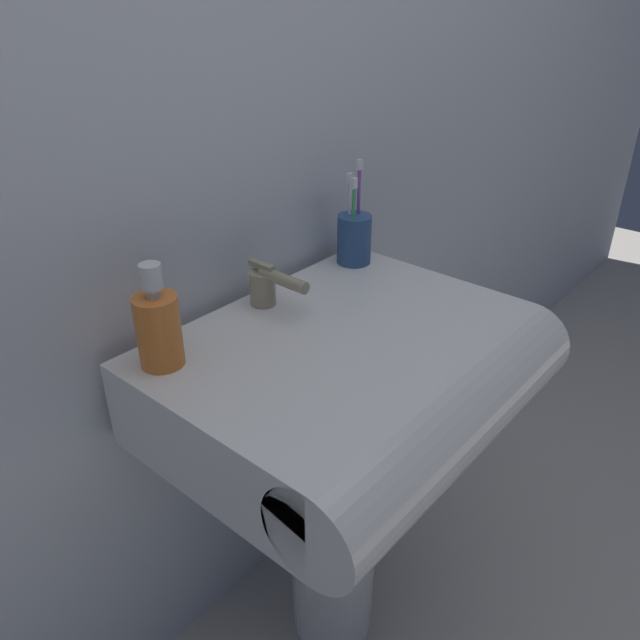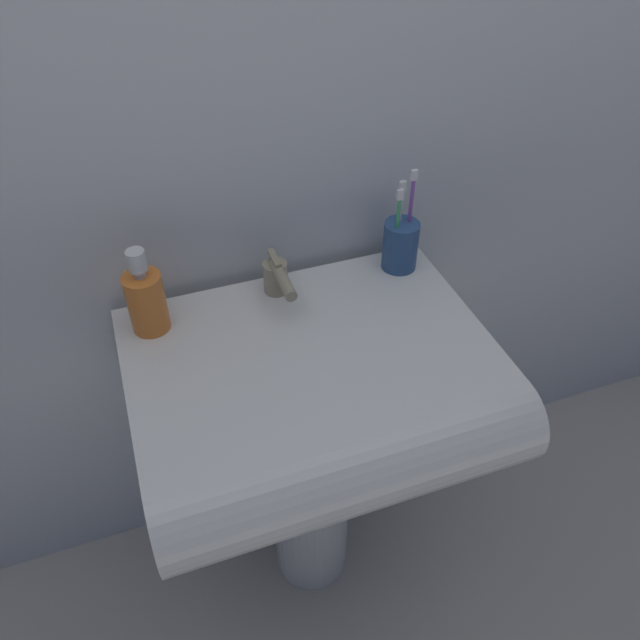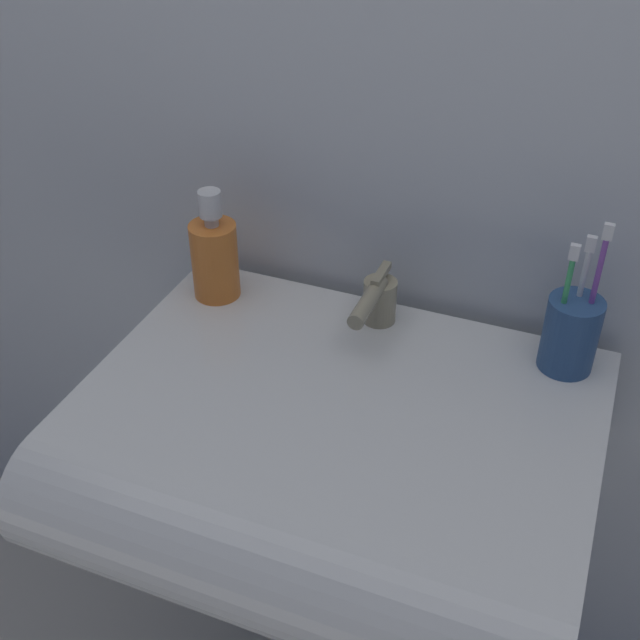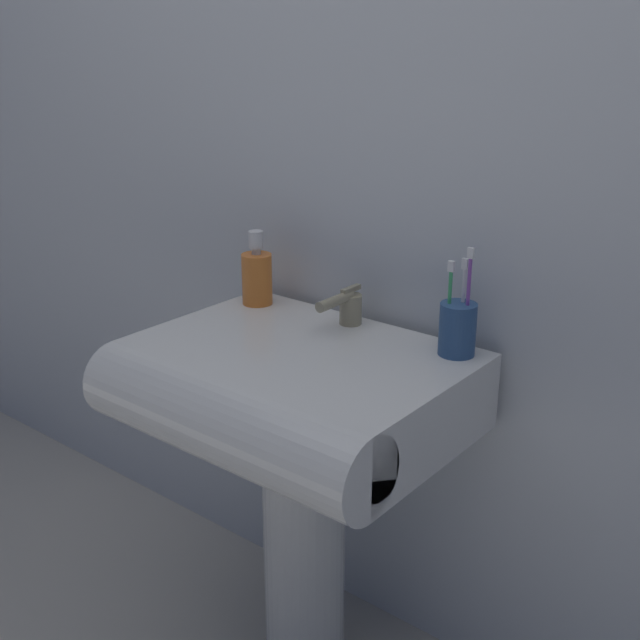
# 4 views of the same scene
# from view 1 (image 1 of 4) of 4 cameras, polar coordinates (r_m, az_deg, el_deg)

# --- Properties ---
(ground_plane) EXTENTS (6.00, 6.00, 0.00)m
(ground_plane) POSITION_cam_1_polar(r_m,az_deg,el_deg) (1.56, 1.12, -25.58)
(ground_plane) COLOR #ADA89E
(ground_plane) RESTS_ON ground
(wall_back) EXTENTS (5.00, 0.05, 2.40)m
(wall_back) POSITION_cam_1_polar(r_m,az_deg,el_deg) (1.09, -9.74, 24.76)
(wall_back) COLOR silver
(wall_back) RESTS_ON ground
(sink_pedestal) EXTENTS (0.17, 0.17, 0.60)m
(sink_pedestal) POSITION_cam_1_polar(r_m,az_deg,el_deg) (1.33, 1.25, -18.12)
(sink_pedestal) COLOR white
(sink_pedestal) RESTS_ON ground
(sink_basin) EXTENTS (0.63, 0.50, 0.15)m
(sink_basin) POSITION_cam_1_polar(r_m,az_deg,el_deg) (1.06, 3.82, -5.64)
(sink_basin) COLOR white
(sink_basin) RESTS_ON sink_pedestal
(faucet) EXTENTS (0.05, 0.13, 0.08)m
(faucet) POSITION_cam_1_polar(r_m,az_deg,el_deg) (1.11, -4.80, 3.20)
(faucet) COLOR tan
(faucet) RESTS_ON sink_basin
(toothbrush_cup) EXTENTS (0.07, 0.07, 0.21)m
(toothbrush_cup) POSITION_cam_1_polar(r_m,az_deg,el_deg) (1.29, 3.13, 7.53)
(toothbrush_cup) COLOR #2D5184
(toothbrush_cup) RESTS_ON sink_basin
(soap_bottle) EXTENTS (0.07, 0.07, 0.17)m
(soap_bottle) POSITION_cam_1_polar(r_m,az_deg,el_deg) (0.96, -14.57, -0.65)
(soap_bottle) COLOR orange
(soap_bottle) RESTS_ON sink_basin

